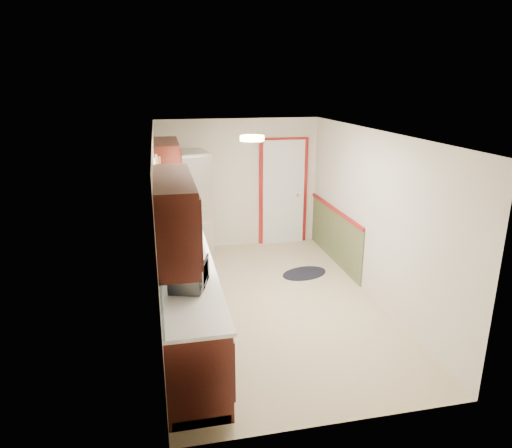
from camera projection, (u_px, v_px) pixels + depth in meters
name	position (u px, v px, depth m)	size (l,w,h in m)	color
room_shell	(271.00, 222.00, 6.19)	(3.20, 5.20, 2.52)	#CBB88F
kitchen_run	(182.00, 264.00, 5.79)	(0.63, 4.00, 2.20)	#35110C
back_wall_trim	(294.00, 201.00, 8.54)	(1.12, 2.30, 2.08)	maroon
ceiling_fixture	(252.00, 138.00, 5.60)	(0.30, 0.30, 0.06)	#FFD88C
microwave	(189.00, 271.00, 4.80)	(0.51, 0.28, 0.35)	white
refrigerator	(186.00, 206.00, 7.97)	(0.89, 0.84, 1.90)	#B7B7BC
rug	(304.00, 273.00, 7.51)	(0.79, 0.51, 0.01)	black
cooktop	(180.00, 225.00, 6.91)	(0.54, 0.65, 0.02)	black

